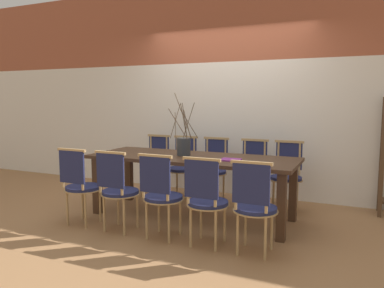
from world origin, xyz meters
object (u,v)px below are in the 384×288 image
object	(u,v)px
dining_table	(192,164)
vase_centerpiece	(184,146)
chair_near_center	(161,193)
book_stack	(231,160)
chair_far_center	(213,167)

from	to	relation	value
dining_table	vase_centerpiece	xyz separation A→B (m)	(-0.12, 0.03, 0.22)
vase_centerpiece	dining_table	bearing A→B (deg)	-12.72
chair_near_center	book_stack	size ratio (longest dim) A/B	3.93
dining_table	chair_far_center	world-z (taller)	chair_far_center
book_stack	vase_centerpiece	bearing A→B (deg)	169.46
chair_near_center	chair_far_center	xyz separation A→B (m)	(-0.04, 1.58, 0.00)
dining_table	chair_far_center	bearing A→B (deg)	92.08
chair_near_center	chair_far_center	world-z (taller)	same
chair_near_center	vase_centerpiece	size ratio (longest dim) A/B	1.18
vase_centerpiece	book_stack	xyz separation A→B (m)	(0.64, -0.12, -0.11)
dining_table	vase_centerpiece	bearing A→B (deg)	167.28
dining_table	chair_far_center	distance (m)	0.81
dining_table	book_stack	bearing A→B (deg)	-10.00
dining_table	book_stack	xyz separation A→B (m)	(0.52, -0.09, 0.10)
chair_near_center	book_stack	xyz separation A→B (m)	(0.51, 0.70, 0.28)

